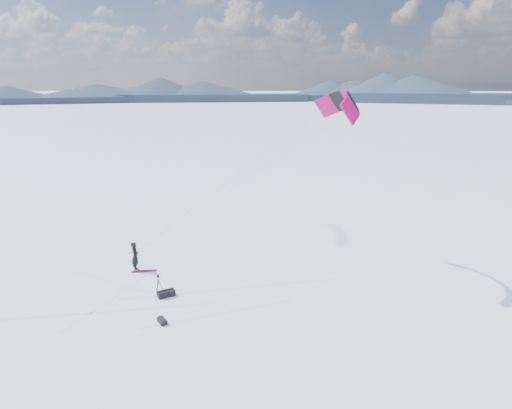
# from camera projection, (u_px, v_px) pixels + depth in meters

# --- Properties ---
(ground) EXTENTS (1800.00, 1800.00, 0.00)m
(ground) POSITION_uv_depth(u_px,v_px,m) (132.00, 299.00, 23.47)
(ground) COLOR white
(horizon_hills) EXTENTS (704.84, 706.81, 8.79)m
(horizon_hills) POSITION_uv_depth(u_px,v_px,m) (127.00, 238.00, 22.50)
(horizon_hills) COLOR #172233
(horizon_hills) RESTS_ON ground
(snow_tracks) EXTENTS (13.93, 10.25, 0.01)m
(snow_tracks) POSITION_uv_depth(u_px,v_px,m) (104.00, 301.00, 23.25)
(snow_tracks) COLOR silver
(snow_tracks) RESTS_ON ground
(snowkiter) EXTENTS (0.61, 0.78, 1.92)m
(snowkiter) POSITION_uv_depth(u_px,v_px,m) (136.00, 271.00, 27.12)
(snowkiter) COLOR black
(snowkiter) RESTS_ON ground
(snowboard) EXTENTS (1.58, 0.62, 0.04)m
(snowboard) POSITION_uv_depth(u_px,v_px,m) (144.00, 271.00, 27.00)
(snowboard) COLOR maroon
(snowboard) RESTS_ON ground
(tripod) EXTENTS (0.60, 0.64, 1.33)m
(tripod) POSITION_uv_depth(u_px,v_px,m) (158.00, 283.00, 23.47)
(tripod) COLOR black
(tripod) RESTS_ON ground
(gear_bag_a) EXTENTS (1.02, 0.89, 0.42)m
(gear_bag_a) POSITION_uv_depth(u_px,v_px,m) (166.00, 293.00, 23.75)
(gear_bag_a) COLOR black
(gear_bag_a) RESTS_ON ground
(gear_bag_b) EXTENTS (0.63, 0.69, 0.29)m
(gear_bag_b) POSITION_uv_depth(u_px,v_px,m) (162.00, 321.00, 21.10)
(gear_bag_b) COLOR black
(gear_bag_b) RESTS_ON ground
(power_kite) EXTENTS (13.89, 5.91, 9.86)m
(power_kite) POSITION_uv_depth(u_px,v_px,m) (341.00, 105.00, 25.72)
(power_kite) COLOR #C20559
(power_kite) RESTS_ON ground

